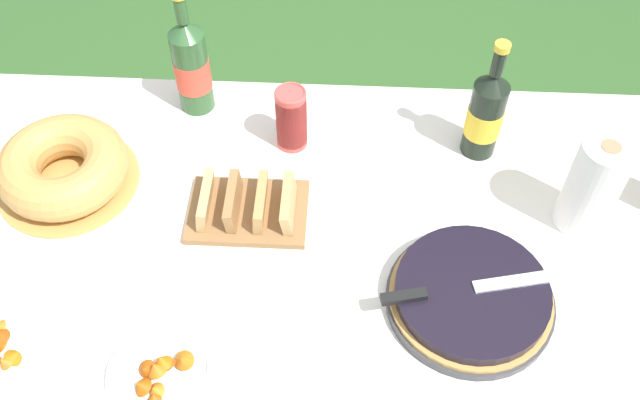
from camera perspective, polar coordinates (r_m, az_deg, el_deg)
The scene contains 13 objects.
ground_plane at distance 2.12m, azimuth -0.79°, elevation -15.14°, with size 16.00×16.00×0.00m, color #335B28.
garden_table at distance 1.55m, azimuth -1.05°, elevation -5.83°, with size 1.75×1.05×0.69m.
tablecloth at distance 1.51m, azimuth -1.07°, elevation -4.86°, with size 1.76×1.06×0.10m.
berry_tart at distance 1.45m, azimuth 11.98°, elevation -7.53°, with size 0.34×0.34×0.06m.
serving_knife at distance 1.41m, azimuth 11.08°, elevation -6.99°, with size 0.37×0.10×0.01m.
bundt_cake at distance 1.69m, azimuth -19.87°, elevation 2.47°, with size 0.32×0.32×0.10m.
cup_stack at distance 1.65m, azimuth -2.31°, elevation 6.53°, with size 0.07×0.07×0.16m.
cider_bottle_green at distance 1.74m, azimuth -10.25°, elevation 10.52°, with size 0.09×0.09×0.33m.
juice_bottle_red at distance 1.65m, azimuth 13.11°, elevation 6.76°, with size 0.08×0.08×0.31m.
snack_plate_near at distance 1.39m, azimuth -12.79°, elevation -13.28°, with size 0.20×0.20×0.06m.
snack_plate_left at distance 1.51m, azimuth -24.14°, elevation -10.55°, with size 0.24×0.24×0.06m.
paper_towel_roll at distance 1.57m, azimuth 21.01°, elevation 1.09°, with size 0.11×0.11×0.24m.
bread_board at distance 1.56m, azimuth -5.82°, elevation -0.57°, with size 0.26×0.18×0.07m.
Camera 1 is at (0.07, -0.83, 1.95)m, focal length 40.00 mm.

